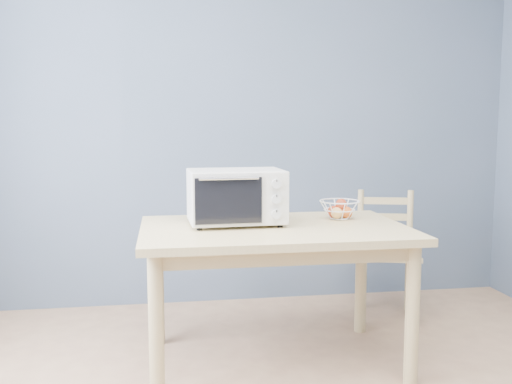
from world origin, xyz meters
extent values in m
cube|color=slate|center=(0.00, 2.25, 1.30)|extent=(4.00, 0.01, 2.60)
cube|color=#D2B97E|center=(0.03, 1.11, 0.73)|extent=(1.40, 0.90, 0.04)
cylinder|color=#D2B97E|center=(-0.59, 0.74, 0.35)|extent=(0.07, 0.07, 0.71)
cylinder|color=#D2B97E|center=(0.65, 0.74, 0.35)|extent=(0.07, 0.07, 0.71)
cylinder|color=#D2B97E|center=(-0.59, 1.48, 0.35)|extent=(0.07, 0.07, 0.71)
cylinder|color=#D2B97E|center=(0.65, 1.48, 0.35)|extent=(0.07, 0.07, 0.71)
cube|color=silver|center=(-0.16, 1.20, 0.91)|extent=(0.52, 0.35, 0.28)
cube|color=black|center=(-0.23, 1.20, 0.90)|extent=(0.34, 0.30, 0.22)
cube|color=black|center=(-0.22, 1.03, 0.90)|extent=(0.34, 0.02, 0.23)
cylinder|color=silver|center=(-0.22, 1.01, 1.02)|extent=(0.30, 0.03, 0.02)
cube|color=silver|center=(0.02, 1.05, 0.91)|extent=(0.14, 0.01, 0.26)
cylinder|color=black|center=(-0.37, 1.07, 0.76)|extent=(0.03, 0.03, 0.02)
cylinder|color=black|center=(0.05, 1.08, 0.76)|extent=(0.03, 0.03, 0.02)
cylinder|color=black|center=(-0.38, 1.32, 0.76)|extent=(0.03, 0.03, 0.02)
cylinder|color=black|center=(0.04, 1.34, 0.76)|extent=(0.03, 0.03, 0.02)
cylinder|color=silver|center=(0.02, 1.03, 0.98)|extent=(0.05, 0.02, 0.05)
cylinder|color=silver|center=(0.02, 1.03, 0.91)|extent=(0.05, 0.02, 0.05)
cylinder|color=silver|center=(0.02, 1.03, 0.83)|extent=(0.05, 0.02, 0.05)
torus|color=white|center=(0.44, 1.28, 0.85)|extent=(0.23, 0.23, 0.01)
torus|color=white|center=(0.44, 1.28, 0.80)|extent=(0.18, 0.18, 0.01)
torus|color=white|center=(0.44, 1.28, 0.76)|extent=(0.11, 0.11, 0.01)
sphere|color=red|center=(0.41, 1.29, 0.79)|extent=(0.07, 0.07, 0.07)
sphere|color=#CE5618|center=(0.47, 1.26, 0.79)|extent=(0.07, 0.07, 0.07)
sphere|color=#FFBD63|center=(0.44, 1.33, 0.79)|extent=(0.07, 0.07, 0.07)
sphere|color=red|center=(0.45, 1.28, 0.84)|extent=(0.07, 0.07, 0.07)
sphere|color=#FFBD63|center=(0.41, 1.25, 0.79)|extent=(0.06, 0.06, 0.06)
cube|color=#D2B97E|center=(0.91, 1.71, 0.43)|extent=(0.48, 0.48, 0.03)
cylinder|color=#D2B97E|center=(0.71, 1.59, 0.21)|extent=(0.04, 0.04, 0.42)
cylinder|color=#D2B97E|center=(1.03, 1.51, 0.21)|extent=(0.04, 0.04, 0.42)
cylinder|color=#D2B97E|center=(0.79, 1.92, 0.21)|extent=(0.04, 0.04, 0.42)
cylinder|color=#D2B97E|center=(1.12, 1.83, 0.21)|extent=(0.04, 0.04, 0.42)
cylinder|color=#D2B97E|center=(0.79, 1.92, 0.63)|extent=(0.04, 0.04, 0.42)
cylinder|color=#D2B97E|center=(1.12, 1.83, 0.63)|extent=(0.04, 0.04, 0.42)
cube|color=#D2B97E|center=(0.95, 1.87, 0.54)|extent=(0.33, 0.10, 0.05)
cube|color=#D2B97E|center=(0.95, 1.87, 0.65)|extent=(0.33, 0.10, 0.05)
cube|color=#D2B97E|center=(0.95, 1.87, 0.76)|extent=(0.33, 0.10, 0.05)
camera|label=1|loc=(-0.54, -1.80, 1.29)|focal=40.00mm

